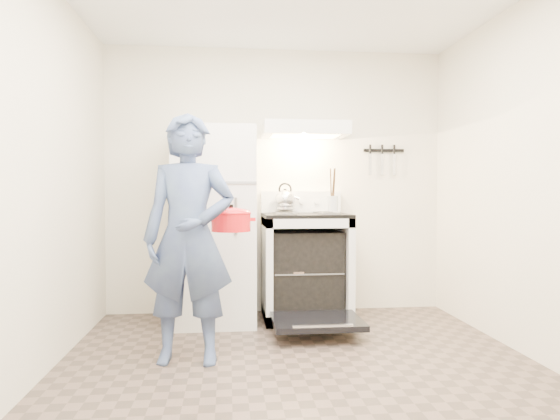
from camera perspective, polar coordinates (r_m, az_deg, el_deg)
The scene contains 15 objects.
floor at distance 3.21m, azimuth 2.90°, elevation -18.82°, with size 3.60×3.60×0.00m, color brown.
back_wall at distance 4.78m, azimuth -0.40°, elevation 3.33°, with size 3.20×0.02×2.50m, color beige.
refrigerator at distance 4.42m, azimuth -7.46°, elevation -1.77°, with size 0.70×0.70×1.70m, color silver.
stove_body at distance 4.54m, azimuth 2.91°, elevation -6.60°, with size 0.76×0.65×0.92m, color silver.
cooktop at distance 4.49m, azimuth 2.92°, elevation -0.61°, with size 0.76×0.65×0.03m, color black.
backsplash at distance 4.77m, azimuth 2.40°, elevation 0.93°, with size 0.76×0.07×0.20m, color silver.
oven_door at distance 4.03m, azimuth 4.24°, elevation -12.57°, with size 0.70×0.54×0.04m, color black.
oven_rack at distance 4.54m, azimuth 2.91°, elevation -6.85°, with size 0.60×0.52×0.01m, color slate.
range_hood at distance 4.60m, azimuth 2.80°, elevation 9.13°, with size 0.76×0.50×0.12m, color silver.
knife_strip at distance 5.00m, azimuth 11.77°, elevation 6.68°, with size 0.40×0.02×0.03m, color black.
pizza_stone at distance 4.44m, azimuth 1.87°, elevation -6.88°, with size 0.33×0.33×0.02m, color #896750.
tea_kettle at distance 4.67m, azimuth 0.59°, elevation 1.39°, with size 0.23×0.19×0.28m, color silver, non-canonical shape.
utensil_jar at distance 4.35m, azimuth 6.05°, elevation 0.75°, with size 0.09×0.09×0.13m, color silver.
person at distance 3.39m, azimuth -10.38°, elevation -3.21°, with size 0.61×0.40×1.67m, color navy.
dutch_oven at distance 3.62m, azimuth -5.63°, elevation -1.39°, with size 0.35×0.28×0.23m, color red, non-canonical shape.
Camera 1 is at (-0.46, -2.96, 1.14)m, focal length 32.00 mm.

